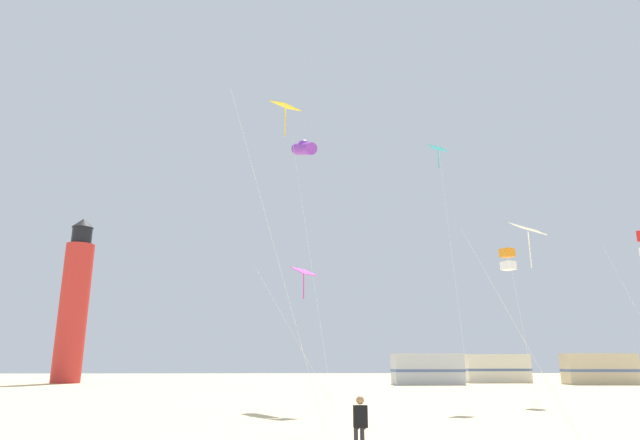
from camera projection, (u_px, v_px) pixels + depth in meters
kite_flyer_standing at (360, 419)px, 13.33m from camera, size 0.34×0.51×1.16m
kite_diamond_gold at (284, 117)px, 19.55m from camera, size 3.22×2.46×11.25m
kite_box_orange at (508, 259)px, 28.85m from camera, size 1.16×1.16×7.86m
kite_diamond_magenta at (303, 276)px, 23.61m from camera, size 3.42×2.66×6.03m
kite_diamond_white at (527, 235)px, 16.49m from camera, size 2.66×2.66×6.13m
kite_tube_violet at (304, 148)px, 31.22m from camera, size 2.31×2.81×14.63m
kite_diamond_cyan at (439, 160)px, 30.31m from camera, size 1.45×1.45×13.86m
lighthouse_distant at (74, 303)px, 55.38m from camera, size 2.80×2.80×16.80m
rv_van_silver at (427, 369)px, 50.10m from camera, size 6.56×2.68×2.80m
rv_van_cream at (496, 369)px, 55.38m from camera, size 6.45×2.36×2.80m
rv_van_tan at (599, 369)px, 50.55m from camera, size 6.56×2.70×2.80m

